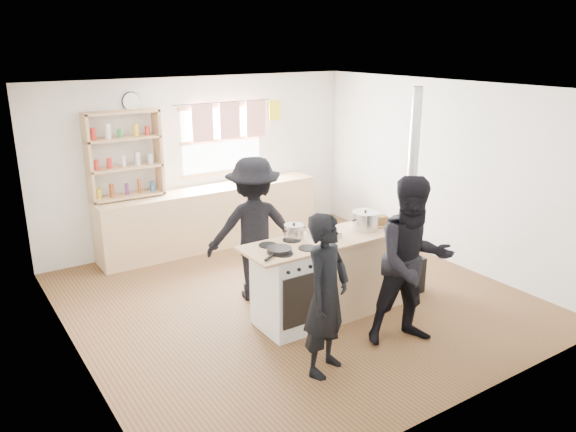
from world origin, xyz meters
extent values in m
cube|color=brown|center=(0.00, 0.00, -0.01)|extent=(5.00, 5.00, 0.01)
cube|color=#D8B382|center=(0.00, 2.22, 0.45)|extent=(3.40, 0.55, 0.90)
cube|color=tan|center=(-1.20, 2.34, 0.94)|extent=(1.00, 0.28, 0.03)
cube|color=tan|center=(-1.20, 2.34, 1.33)|extent=(1.00, 0.28, 0.03)
cube|color=tan|center=(-1.20, 2.34, 1.74)|extent=(1.00, 0.28, 0.03)
cube|color=tan|center=(-1.20, 2.34, 2.08)|extent=(1.00, 0.28, 0.03)
cube|color=tan|center=(-1.68, 2.34, 1.50)|extent=(0.04, 0.28, 1.20)
cube|color=tan|center=(-0.72, 2.34, 1.50)|extent=(0.04, 0.28, 1.20)
cylinder|color=silver|center=(0.94, 2.22, 1.06)|extent=(0.10, 0.10, 0.32)
cube|color=white|center=(-0.45, -0.55, 0.45)|extent=(0.60, 0.60, 0.90)
cube|color=tan|center=(0.45, -0.55, 0.45)|extent=(1.20, 0.60, 0.90)
cube|color=tan|center=(0.00, -0.55, 0.92)|extent=(1.84, 0.64, 0.03)
cylinder|color=black|center=(-0.61, -0.63, 0.96)|extent=(0.35, 0.35, 0.05)
cylinder|color=#33531C|center=(-0.61, -0.63, 0.97)|extent=(0.23, 0.23, 0.02)
cube|color=silver|center=(0.07, -0.48, 0.96)|extent=(0.38, 0.33, 0.06)
cube|color=brown|center=(0.07, -0.48, 0.98)|extent=(0.32, 0.28, 0.02)
cylinder|color=silver|center=(-0.24, -0.36, 1.00)|extent=(0.21, 0.21, 0.14)
cylinder|color=silver|center=(-0.24, -0.36, 1.08)|extent=(0.22, 0.22, 0.01)
sphere|color=black|center=(-0.24, -0.36, 1.09)|extent=(0.03, 0.03, 0.03)
cylinder|color=#BCBCBE|center=(0.61, -0.55, 1.03)|extent=(0.30, 0.30, 0.19)
cylinder|color=#BCBCBE|center=(0.61, -0.55, 1.13)|extent=(0.31, 0.31, 0.01)
sphere|color=black|center=(0.61, -0.55, 1.14)|extent=(0.03, 0.03, 0.03)
cube|color=tan|center=(0.80, -0.55, 0.94)|extent=(0.33, 0.28, 0.02)
cube|color=olive|center=(0.80, -0.55, 1.00)|extent=(0.24, 0.18, 0.10)
cube|color=black|center=(1.28, -0.58, 0.22)|extent=(0.35, 0.35, 0.45)
cylinder|color=#ADADB2|center=(1.28, -0.58, 1.47)|extent=(0.12, 0.12, 2.05)
imported|color=black|center=(-0.61, -1.44, 0.78)|extent=(0.67, 0.57, 1.55)
imported|color=black|center=(0.44, -1.48, 0.88)|extent=(1.03, 0.91, 1.76)
imported|color=black|center=(-0.36, 0.33, 0.86)|extent=(1.27, 0.98, 1.73)
camera|label=1|loc=(-3.47, -5.14, 3.00)|focal=35.00mm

